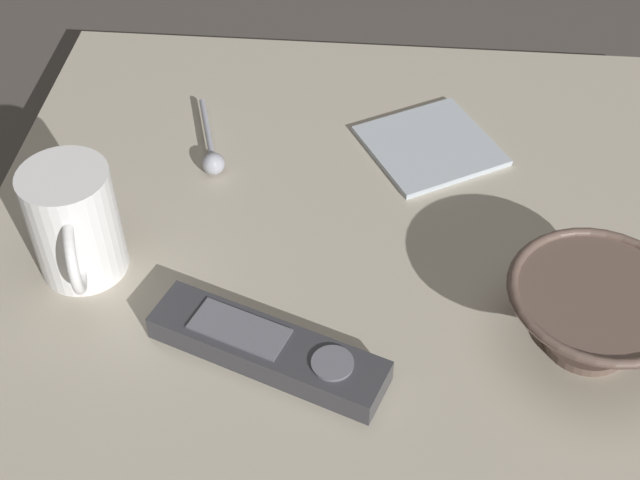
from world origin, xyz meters
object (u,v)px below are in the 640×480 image
Objects in this scene: coffee_mug at (74,224)px; folded_napkin at (430,146)px; tv_remote_near at (268,349)px; teaspoon at (212,155)px; cereal_bowl at (594,313)px.

coffee_mug reaches higher than folded_napkin.
folded_napkin is (0.30, 0.19, -0.05)m from coffee_mug.
tv_remote_near is 1.23× the size of folded_napkin.
teaspoon is 0.69× the size of folded_napkin.
folded_napkin is at bearing 117.41° from cereal_bowl.
coffee_mug is at bearing -147.56° from folded_napkin.
cereal_bowl is at bearing -6.34° from coffee_mug.
coffee_mug is 0.18m from teaspoon.
folded_napkin is (0.21, 0.04, -0.01)m from teaspoon.
coffee_mug is 0.55× the size of tv_remote_near.
folded_napkin is (-0.12, 0.24, -0.03)m from cereal_bowl.
coffee_mug reaches higher than cereal_bowl.
teaspoon is 0.25m from tv_remote_near.
cereal_bowl reaches higher than folded_napkin.
folded_napkin is at bearing 64.95° from tv_remote_near.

